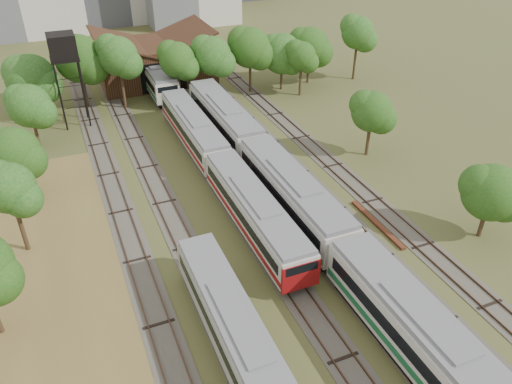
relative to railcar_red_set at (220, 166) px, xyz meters
name	(u,v)px	position (x,y,z in m)	size (l,w,h in m)	color
dry_grass_patch	(70,383)	(-16.00, -18.31, -1.93)	(14.00, 60.00, 0.04)	brown
tracks	(238,186)	(1.33, -1.31, -1.91)	(24.60, 80.00, 0.19)	#4C473D
railcar_red_set	(220,166)	(0.00, 0.00, 0.00)	(2.99, 34.58, 3.69)	black
railcar_green_set	(293,195)	(4.00, -7.76, 0.20)	(3.29, 52.08, 4.07)	black
railcar_rear	(154,76)	(0.00, 27.87, 0.09)	(3.12, 16.08, 3.86)	black
old_grey_coach	(239,339)	(-6.00, -20.65, -0.06)	(2.81, 18.00, 3.47)	black
water_tower	(63,49)	(-11.48, 20.05, 7.22)	(3.15, 3.15, 10.89)	black
rail_pile_far	(377,224)	(10.20, -11.96, -1.83)	(0.47, 7.52, 0.24)	#5E2D1A
maintenance_shed	(154,61)	(1.00, 31.67, 0.96)	(16.45, 11.55, 7.58)	#341913
tree_band_left	(11,233)	(-17.95, -9.08, 3.39)	(8.19, 56.07, 8.19)	#382616
tree_band_far	(194,56)	(4.48, 22.49, 3.88)	(49.30, 9.73, 9.37)	#382616
tree_band_right	(390,122)	(17.20, -2.97, 2.86)	(5.38, 38.77, 7.39)	#382616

